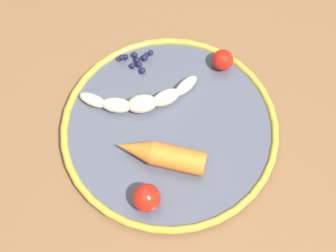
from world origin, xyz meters
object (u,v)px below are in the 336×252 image
object	(u,v)px
dining_table	(169,152)
banana	(141,100)
carrot_orange	(161,155)
blueberry_pile	(137,60)
plate	(168,127)
tomato_near	(147,198)
tomato_mid	(223,60)

from	to	relation	value
dining_table	banana	xyz separation A→B (m)	(-0.06, -0.03, 0.11)
dining_table	carrot_orange	world-z (taller)	carrot_orange
dining_table	blueberry_pile	world-z (taller)	blueberry_pile
dining_table	blueberry_pile	bearing A→B (deg)	-179.90
banana	plate	bearing A→B (deg)	22.74
plate	tomato_near	world-z (taller)	tomato_near
dining_table	blueberry_pile	distance (m)	0.17
blueberry_pile	tomato_mid	bearing A→B (deg)	63.14
carrot_orange	tomato_mid	xyz separation A→B (m)	(-0.12, 0.17, -0.00)
dining_table	tomato_near	size ratio (longest dim) A/B	23.46
banana	tomato_mid	world-z (taller)	tomato_mid
plate	tomato_mid	size ratio (longest dim) A/B	9.75
plate	banana	world-z (taller)	banana
blueberry_pile	tomato_near	world-z (taller)	tomato_near
carrot_orange	tomato_mid	world-z (taller)	same
dining_table	tomato_near	xyz separation A→B (m)	(0.10, -0.08, 0.12)
plate	tomato_mid	bearing A→B (deg)	117.59
dining_table	banana	distance (m)	0.13
plate	blueberry_pile	xyz separation A→B (m)	(-0.13, 0.00, 0.01)
dining_table	carrot_orange	bearing A→B (deg)	-37.16
plate	tomato_mid	xyz separation A→B (m)	(-0.07, 0.13, 0.02)
blueberry_pile	tomato_mid	size ratio (longest dim) A/B	1.64
tomato_near	tomato_mid	size ratio (longest dim) A/B	1.16
blueberry_pile	banana	bearing A→B (deg)	-17.54
carrot_orange	tomato_mid	size ratio (longest dim) A/B	3.64
plate	tomato_near	size ratio (longest dim) A/B	8.37
banana	tomato_mid	bearing A→B (deg)	94.88
dining_table	tomato_near	bearing A→B (deg)	-38.70
carrot_orange	blueberry_pile	distance (m)	0.19
dining_table	banana	world-z (taller)	banana
tomato_near	tomato_mid	distance (m)	0.27
banana	blueberry_pile	size ratio (longest dim) A/B	3.37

